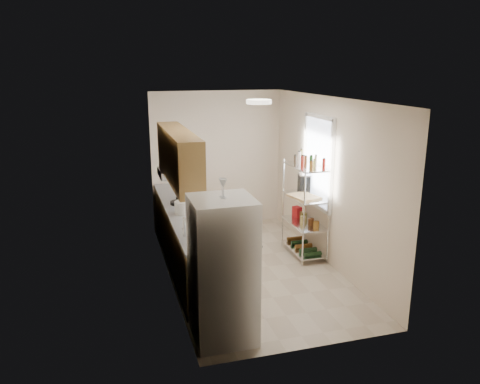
% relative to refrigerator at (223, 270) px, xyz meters
% --- Properties ---
extents(room, '(2.52, 4.42, 2.62)m').
position_rel_refrigerator_xyz_m(room, '(0.87, 1.70, 0.47)').
color(room, '#C3B39E').
rests_on(room, ground).
extents(counter_run, '(0.63, 3.51, 0.90)m').
position_rel_refrigerator_xyz_m(counter_run, '(-0.05, 2.14, -0.38)').
color(counter_run, '#9E7743').
rests_on(counter_run, ground).
extents(upper_cabinets, '(0.33, 2.20, 0.72)m').
position_rel_refrigerator_xyz_m(upper_cabinets, '(-0.18, 1.80, 0.98)').
color(upper_cabinets, '#9E7743').
rests_on(upper_cabinets, room).
extents(range_hood, '(0.50, 0.60, 0.12)m').
position_rel_refrigerator_xyz_m(range_hood, '(-0.13, 2.60, 0.56)').
color(range_hood, '#B7BABC').
rests_on(range_hood, room).
extents(window, '(0.06, 1.00, 1.46)m').
position_rel_refrigerator_xyz_m(window, '(2.10, 2.05, 0.72)').
color(window, white).
rests_on(window, room).
extents(bakers_rack, '(0.45, 0.90, 1.73)m').
position_rel_refrigerator_xyz_m(bakers_rack, '(1.88, 2.00, 0.28)').
color(bakers_rack, silver).
rests_on(bakers_rack, ground).
extents(ceiling_dome, '(0.34, 0.34, 0.05)m').
position_rel_refrigerator_xyz_m(ceiling_dome, '(0.87, 1.40, 1.74)').
color(ceiling_dome, white).
rests_on(ceiling_dome, room).
extents(refrigerator, '(0.69, 0.69, 1.66)m').
position_rel_refrigerator_xyz_m(refrigerator, '(0.00, 0.00, 0.00)').
color(refrigerator, white).
rests_on(refrigerator, ground).
extents(wine_glass_a, '(0.08, 0.08, 0.21)m').
position_rel_refrigerator_xyz_m(wine_glass_a, '(0.02, 0.01, 0.94)').
color(wine_glass_a, silver).
rests_on(wine_glass_a, refrigerator).
extents(wine_glass_b, '(0.07, 0.07, 0.21)m').
position_rel_refrigerator_xyz_m(wine_glass_b, '(0.02, 0.06, 0.94)').
color(wine_glass_b, silver).
rests_on(wine_glass_b, refrigerator).
extents(rice_cooker, '(0.24, 0.24, 0.19)m').
position_rel_refrigerator_xyz_m(rice_cooker, '(-0.13, 1.96, 0.16)').
color(rice_cooker, silver).
rests_on(rice_cooker, counter_run).
extents(frying_pan_large, '(0.27, 0.27, 0.05)m').
position_rel_refrigerator_xyz_m(frying_pan_large, '(-0.11, 2.48, 0.09)').
color(frying_pan_large, black).
rests_on(frying_pan_large, counter_run).
extents(frying_pan_small, '(0.28, 0.28, 0.04)m').
position_rel_refrigerator_xyz_m(frying_pan_small, '(-0.01, 2.75, 0.09)').
color(frying_pan_small, black).
rests_on(frying_pan_small, counter_run).
extents(cutting_board, '(0.47, 0.55, 0.03)m').
position_rel_refrigerator_xyz_m(cutting_board, '(1.81, 1.92, 0.20)').
color(cutting_board, tan).
rests_on(cutting_board, bakers_rack).
extents(espresso_machine, '(0.23, 0.29, 0.30)m').
position_rel_refrigerator_xyz_m(espresso_machine, '(1.96, 2.27, 0.33)').
color(espresso_machine, black).
rests_on(espresso_machine, bakers_rack).
extents(storage_bag, '(0.14, 0.17, 0.17)m').
position_rel_refrigerator_xyz_m(storage_bag, '(1.88, 2.33, -0.19)').
color(storage_bag, '#AB1518').
rests_on(storage_bag, bakers_rack).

